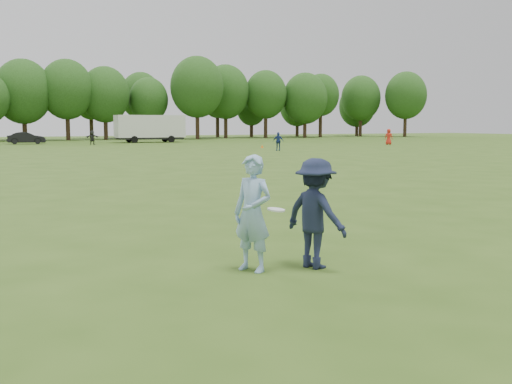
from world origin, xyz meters
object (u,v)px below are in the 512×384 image
player_far_d (92,138)px  player_far_b (278,141)px  thrower (253,213)px  field_cone (262,146)px  player_far_c (389,137)px  defender (316,213)px  cargo_trailer (150,127)px  car_f (26,138)px

player_far_d → player_far_b: bearing=-63.3°
thrower → field_cone: (20.66, 41.04, -0.74)m
player_far_c → field_cone: size_ratio=5.58×
player_far_b → player_far_d: (-11.29, 20.11, 0.01)m
defender → thrower: bearing=57.0°
player_far_c → cargo_trailer: cargo_trailer is taller
player_far_b → player_far_c: player_far_c is taller
thrower → player_far_c: bearing=111.1°
player_far_b → cargo_trailer: bearing=134.4°
player_far_d → thrower: bearing=-101.0°
player_far_b → car_f: 30.96m
car_f → player_far_c: bearing=-114.4°
car_f → field_cone: 27.47m
field_cone → cargo_trailer: size_ratio=0.03×
field_cone → cargo_trailer: cargo_trailer is taller
player_far_d → car_f: size_ratio=0.39×
thrower → player_far_b: 40.64m
defender → cargo_trailer: bearing=-32.8°
defender → player_far_c: 55.38m
player_far_b → cargo_trailer: (-3.59, 25.36, 1.01)m
player_far_c → defender: bearing=97.8°
thrower → cargo_trailer: cargo_trailer is taller
defender → player_far_d: defender is taller
thrower → player_far_d: thrower is taller
defender → car_f: (1.23, 61.62, -0.20)m
player_far_d → field_cone: size_ratio=5.14×
cargo_trailer → player_far_b: bearing=-81.9°
car_f → field_cone: car_f is taller
player_far_b → player_far_d: size_ratio=0.99×
thrower → player_far_c: (36.24, 42.45, -0.05)m
field_cone → player_far_c: bearing=5.2°
player_far_b → cargo_trailer: size_ratio=0.17×
field_cone → car_f: bearing=132.2°
thrower → field_cone: size_ratio=5.93×
player_far_b → player_far_d: bearing=155.7°
field_cone → defender: bearing=-115.5°
player_far_d → field_cone: player_far_d is taller
defender → field_cone: (19.69, 41.28, -0.71)m
player_far_b → player_far_c: bearing=58.4°
car_f → cargo_trailer: cargo_trailer is taller
defender → player_far_b: 40.40m
player_far_d → field_cone: 19.33m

